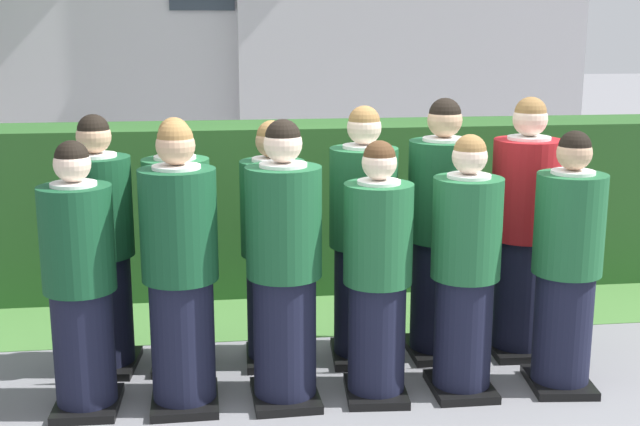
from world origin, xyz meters
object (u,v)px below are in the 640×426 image
(student_front_row_4, at_px, (465,273))
(student_rear_row_0, at_px, (101,251))
(student_front_row_0, at_px, (80,286))
(student_front_row_5, at_px, (567,269))
(student_rear_row_1, at_px, (179,251))
(student_rear_row_3, at_px, (363,241))
(student_front_row_2, at_px, (284,271))
(student_in_red_blazer, at_px, (524,234))
(student_rear_row_2, at_px, (273,250))
(student_rear_row_4, at_px, (441,235))
(student_front_row_3, at_px, (377,279))
(student_front_row_1, at_px, (180,274))

(student_front_row_4, relative_size, student_rear_row_0, 0.95)
(student_front_row_0, bearing_deg, student_front_row_5, -1.08)
(student_front_row_0, relative_size, student_rear_row_1, 0.97)
(student_rear_row_1, relative_size, student_rear_row_3, 0.96)
(student_front_row_2, xyz_separation_m, student_in_red_blazer, (1.62, 0.56, 0.03))
(student_rear_row_0, distance_m, student_rear_row_2, 1.08)
(student_front_row_4, distance_m, student_rear_row_3, 0.77)
(student_rear_row_2, bearing_deg, student_rear_row_4, 0.23)
(student_front_row_3, relative_size, student_front_row_5, 0.98)
(student_front_row_5, height_order, student_rear_row_3, student_rear_row_3)
(student_front_row_1, relative_size, student_rear_row_4, 0.97)
(student_front_row_5, height_order, student_rear_row_2, student_rear_row_2)
(student_front_row_1, xyz_separation_m, student_rear_row_2, (0.56, 0.57, -0.04))
(student_front_row_3, height_order, student_front_row_5, student_front_row_5)
(student_front_row_3, xyz_separation_m, student_rear_row_2, (-0.56, 0.60, 0.03))
(student_rear_row_0, height_order, student_rear_row_4, student_rear_row_4)
(student_front_row_2, bearing_deg, student_rear_row_3, 45.87)
(student_rear_row_2, distance_m, student_in_red_blazer, 1.64)
(student_rear_row_1, distance_m, student_rear_row_2, 0.60)
(student_front_row_0, height_order, student_front_row_1, student_front_row_1)
(student_front_row_4, bearing_deg, student_front_row_3, -179.85)
(student_rear_row_2, bearing_deg, student_rear_row_1, 178.56)
(student_front_row_5, bearing_deg, student_front_row_3, 179.42)
(student_front_row_5, distance_m, student_in_red_blazer, 0.59)
(student_front_row_4, xyz_separation_m, student_rear_row_0, (-2.15, 0.63, 0.04))
(student_rear_row_2, height_order, student_rear_row_4, student_rear_row_4)
(student_rear_row_4, distance_m, student_in_red_blazer, 0.55)
(student_front_row_0, bearing_deg, student_rear_row_4, 14.27)
(student_front_row_4, height_order, student_rear_row_1, student_rear_row_1)
(student_rear_row_2, bearing_deg, student_in_red_blazer, -1.09)
(student_front_row_2, distance_m, student_rear_row_0, 1.26)
(student_rear_row_3, bearing_deg, student_rear_row_0, 178.51)
(student_rear_row_3, bearing_deg, student_front_row_0, -162.18)
(student_rear_row_2, bearing_deg, student_rear_row_0, 178.48)
(student_front_row_2, height_order, student_rear_row_2, student_front_row_2)
(student_front_row_0, xyz_separation_m, student_rear_row_3, (1.69, 0.54, 0.06))
(student_rear_row_0, distance_m, student_in_red_blazer, 2.72)
(student_front_row_3, xyz_separation_m, student_rear_row_0, (-1.63, 0.63, 0.05))
(student_front_row_2, xyz_separation_m, student_rear_row_0, (-1.10, 0.61, -0.01))
(student_in_red_blazer, bearing_deg, student_front_row_1, -166.20)
(student_front_row_5, xyz_separation_m, student_rear_row_1, (-2.29, 0.63, 0.02))
(student_rear_row_1, bearing_deg, student_front_row_1, -86.78)
(student_rear_row_2, bearing_deg, student_front_row_4, -29.01)
(student_rear_row_1, distance_m, student_rear_row_3, 1.17)
(student_front_row_1, relative_size, student_in_red_blazer, 0.97)
(student_front_row_1, bearing_deg, student_rear_row_3, 26.13)
(student_front_row_0, height_order, student_in_red_blazer, student_in_red_blazer)
(student_front_row_3, distance_m, student_front_row_4, 0.52)
(student_front_row_5, bearing_deg, student_rear_row_4, 134.14)
(student_front_row_1, xyz_separation_m, student_front_row_4, (1.64, -0.03, -0.05))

